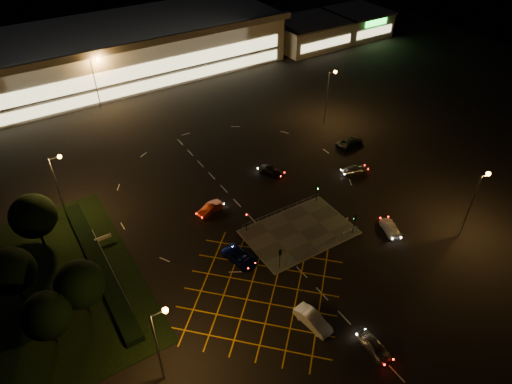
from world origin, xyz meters
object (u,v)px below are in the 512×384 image
signal_ne (317,189)px  car_right_silver (355,170)px  signal_sw (280,255)px  car_queue_white (313,320)px  car_near_silver (375,346)px  car_far_dkgrey (271,171)px  car_circ_red (210,209)px  signal_nw (246,218)px  car_left_blue (240,257)px  car_approach_white (390,228)px  car_east_grey (350,142)px  signal_se (354,220)px

signal_ne → car_right_silver: 10.22m
signal_sw → car_queue_white: (-1.58, -8.78, -1.59)m
car_near_silver → car_far_dkgrey: car_near_silver is taller
car_right_silver → car_circ_red: car_right_silver is taller
signal_nw → car_far_dkgrey: 14.08m
car_left_blue → car_approach_white: (20.15, -6.05, -0.06)m
car_circ_red → car_east_grey: (28.82, 3.07, 0.05)m
car_far_dkgrey → car_approach_white: (6.36, -19.80, 0.02)m
signal_ne → car_left_blue: signal_ne is taller
signal_nw → car_left_blue: bearing=-129.2°
car_right_silver → car_approach_white: bearing=172.9°
signal_nw → car_circ_red: bearing=110.5°
signal_se → car_near_silver: size_ratio=0.78×
signal_se → car_far_dkgrey: size_ratio=0.74×
car_left_blue → car_right_silver: size_ratio=1.27×
car_circ_red → car_near_silver: bearing=-7.1°
signal_sw → car_far_dkgrey: size_ratio=0.74×
signal_sw → car_right_silver: (21.74, 10.57, -1.69)m
signal_ne → car_east_grey: size_ratio=0.61×
car_right_silver → signal_se: bearing=151.7°
car_right_silver → car_approach_white: 13.91m
car_far_dkgrey → car_circ_red: (-12.60, -3.26, 0.05)m
signal_sw → car_right_silver: 24.24m
signal_se → car_circ_red: 20.21m
car_far_dkgrey → car_right_silver: size_ratio=1.08×
signal_sw → car_far_dkgrey: 20.32m
signal_sw → car_near_silver: size_ratio=0.78×
car_near_silver → car_right_silver: car_near_silver is taller
car_queue_white → signal_ne: bearing=42.5°
signal_nw → car_far_dkgrey: bearing=42.5°
signal_se → car_circ_red: signal_se is taller
car_near_silver → car_east_grey: 40.39m
signal_se → car_near_silver: (-10.11, -14.78, -1.68)m
signal_nw → car_far_dkgrey: signal_nw is taller
car_near_silver → car_left_blue: car_left_blue is taller
signal_sw → car_far_dkgrey: signal_sw is taller
signal_ne → car_near_silver: bearing=-113.9°
signal_sw → car_left_blue: (-3.50, 3.69, -1.67)m
car_queue_white → car_far_dkgrey: (11.88, 26.22, -0.16)m
signal_se → car_left_blue: signal_se is taller
signal_se → car_east_grey: signal_se is taller
car_queue_white → signal_nw: bearing=76.1°
car_left_blue → car_far_dkgrey: car_left_blue is taller
car_east_grey → car_approach_white: size_ratio=1.19×
signal_sw → signal_nw: (0.00, 7.99, 0.00)m
car_near_silver → car_queue_white: (-3.48, 6.00, 0.09)m
car_queue_white → car_right_silver: car_queue_white is taller
signal_ne → car_near_silver: 24.97m
car_far_dkgrey → car_circ_red: 13.02m
signal_se → signal_ne: 7.99m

